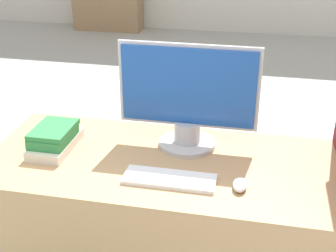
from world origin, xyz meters
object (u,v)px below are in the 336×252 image
object	(u,v)px
monitor	(188,99)
keyboard	(169,179)
mouse	(240,185)
book_stack	(54,139)

from	to	relation	value
monitor	keyboard	distance (m)	0.35
keyboard	mouse	size ratio (longest dim) A/B	3.71
keyboard	book_stack	bearing A→B (deg)	164.09
book_stack	keyboard	bearing A→B (deg)	-15.91
keyboard	mouse	world-z (taller)	mouse
monitor	mouse	distance (m)	0.42
monitor	mouse	xyz separation A→B (m)	(0.24, -0.28, -0.19)
monitor	book_stack	xyz separation A→B (m)	(-0.53, -0.14, -0.16)
monitor	book_stack	world-z (taller)	monitor
book_stack	mouse	bearing A→B (deg)	-10.59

